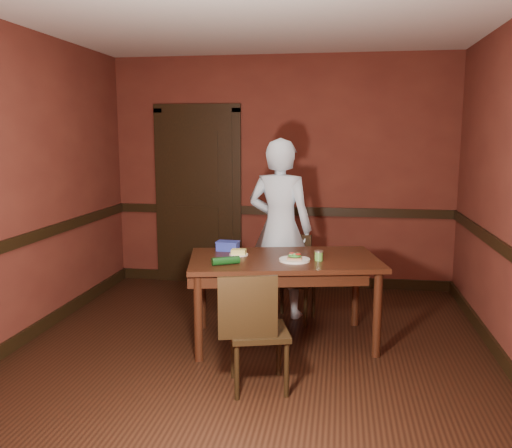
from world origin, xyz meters
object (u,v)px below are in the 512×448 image
(dining_table, at_px, (284,300))
(chair_far, at_px, (293,279))
(person, at_px, (280,228))
(sauce_jar, at_px, (319,256))
(food_tub, at_px, (228,246))
(chair_near, at_px, (259,329))
(cheese_saucer, at_px, (239,253))
(sandwich_plate, at_px, (295,259))

(dining_table, xyz_separation_m, chair_far, (0.04, 0.55, 0.04))
(person, xyz_separation_m, sauce_jar, (0.41, -0.77, -0.09))
(person, bearing_deg, food_tub, 60.97)
(chair_far, height_order, chair_near, chair_near)
(chair_far, xyz_separation_m, food_tub, (-0.57, -0.34, 0.38))
(dining_table, height_order, chair_near, chair_near)
(chair_far, relative_size, cheese_saucer, 4.99)
(food_tub, bearing_deg, sauce_jar, -14.26)
(sauce_jar, bearing_deg, food_tub, 161.67)
(chair_near, height_order, food_tub, chair_near)
(sauce_jar, distance_m, food_tub, 0.88)
(dining_table, height_order, cheese_saucer, cheese_saucer)
(person, distance_m, food_tub, 0.65)
(sauce_jar, relative_size, cheese_saucer, 0.52)
(sandwich_plate, relative_size, food_tub, 1.24)
(chair_far, relative_size, food_tub, 3.94)
(sauce_jar, height_order, cheese_saucer, sauce_jar)
(dining_table, relative_size, food_tub, 7.64)
(food_tub, bearing_deg, dining_table, -17.79)
(dining_table, height_order, sauce_jar, sauce_jar)
(food_tub, bearing_deg, person, 53.46)
(dining_table, bearing_deg, chair_far, 74.14)
(dining_table, relative_size, chair_far, 1.94)
(person, height_order, sandwich_plate, person)
(sandwich_plate, bearing_deg, chair_near, -102.87)
(cheese_saucer, bearing_deg, sandwich_plate, -16.04)
(dining_table, relative_size, sandwich_plate, 6.18)
(food_tub, bearing_deg, chair_far, 34.37)
(dining_table, relative_size, sauce_jar, 18.63)
(dining_table, height_order, food_tub, food_tub)
(dining_table, xyz_separation_m, food_tub, (-0.54, 0.22, 0.42))
(sauce_jar, distance_m, cheese_saucer, 0.71)
(cheese_saucer, bearing_deg, person, 66.58)
(food_tub, bearing_deg, sandwich_plate, -22.46)
(chair_near, bearing_deg, food_tub, -83.36)
(dining_table, distance_m, person, 0.88)
(person, distance_m, cheese_saucer, 0.73)
(sandwich_plate, xyz_separation_m, sauce_jar, (0.20, 0.04, 0.03))
(dining_table, distance_m, sauce_jar, 0.52)
(cheese_saucer, height_order, food_tub, food_tub)
(chair_near, bearing_deg, person, -104.43)
(dining_table, bearing_deg, chair_near, -107.42)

